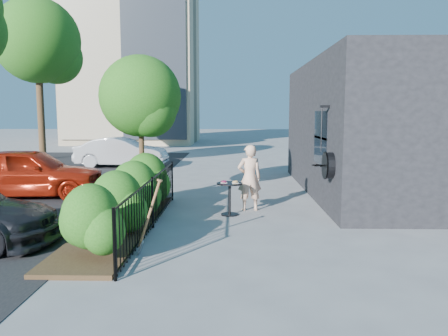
{
  "coord_description": "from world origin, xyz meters",
  "views": [
    {
      "loc": [
        0.22,
        -9.08,
        2.43
      ],
      "look_at": [
        0.01,
        0.77,
        1.2
      ],
      "focal_mm": 35.0,
      "sensor_mm": 36.0,
      "label": 1
    }
  ],
  "objects_px": {
    "cafe_table": "(230,193)",
    "woman": "(249,178)",
    "shovel": "(148,221)",
    "patio_tree": "(143,101)",
    "car_red": "(28,172)",
    "street_tree_far": "(38,46)",
    "car_silver": "(122,152)"
  },
  "relations": [
    {
      "from": "cafe_table",
      "to": "shovel",
      "type": "relative_size",
      "value": 0.62
    },
    {
      "from": "woman",
      "to": "shovel",
      "type": "xyz_separation_m",
      "value": [
        -1.88,
        -3.53,
        -0.24
      ]
    },
    {
      "from": "street_tree_far",
      "to": "car_silver",
      "type": "distance_m",
      "value": 7.99
    },
    {
      "from": "shovel",
      "to": "woman",
      "type": "bearing_deg",
      "value": 62.01
    },
    {
      "from": "woman",
      "to": "car_silver",
      "type": "distance_m",
      "value": 10.46
    },
    {
      "from": "shovel",
      "to": "car_silver",
      "type": "height_order",
      "value": "car_silver"
    },
    {
      "from": "shovel",
      "to": "car_silver",
      "type": "xyz_separation_m",
      "value": [
        -3.64,
        12.42,
        0.08
      ]
    },
    {
      "from": "street_tree_far",
      "to": "car_red",
      "type": "bearing_deg",
      "value": -68.43
    },
    {
      "from": "car_silver",
      "to": "car_red",
      "type": "bearing_deg",
      "value": 175.53
    },
    {
      "from": "street_tree_far",
      "to": "car_silver",
      "type": "bearing_deg",
      "value": -33.23
    },
    {
      "from": "street_tree_far",
      "to": "shovel",
      "type": "bearing_deg",
      "value": -61.1
    },
    {
      "from": "street_tree_far",
      "to": "cafe_table",
      "type": "bearing_deg",
      "value": -51.68
    },
    {
      "from": "patio_tree",
      "to": "cafe_table",
      "type": "height_order",
      "value": "patio_tree"
    },
    {
      "from": "woman",
      "to": "cafe_table",
      "type": "bearing_deg",
      "value": 39.65
    },
    {
      "from": "street_tree_far",
      "to": "car_red",
      "type": "height_order",
      "value": "street_tree_far"
    },
    {
      "from": "patio_tree",
      "to": "car_red",
      "type": "height_order",
      "value": "patio_tree"
    },
    {
      "from": "patio_tree",
      "to": "woman",
      "type": "distance_m",
      "value": 3.59
    },
    {
      "from": "cafe_table",
      "to": "woman",
      "type": "distance_m",
      "value": 0.79
    },
    {
      "from": "cafe_table",
      "to": "woman",
      "type": "height_order",
      "value": "woman"
    },
    {
      "from": "street_tree_far",
      "to": "car_red",
      "type": "relative_size",
      "value": 1.94
    },
    {
      "from": "shovel",
      "to": "car_silver",
      "type": "distance_m",
      "value": 12.95
    },
    {
      "from": "patio_tree",
      "to": "car_red",
      "type": "distance_m",
      "value": 4.12
    },
    {
      "from": "cafe_table",
      "to": "woman",
      "type": "relative_size",
      "value": 0.5
    },
    {
      "from": "street_tree_far",
      "to": "car_silver",
      "type": "xyz_separation_m",
      "value": [
        5.05,
        -3.31,
        -5.24
      ]
    },
    {
      "from": "cafe_table",
      "to": "woman",
      "type": "bearing_deg",
      "value": 47.81
    },
    {
      "from": "patio_tree",
      "to": "car_red",
      "type": "relative_size",
      "value": 0.92
    },
    {
      "from": "street_tree_far",
      "to": "woman",
      "type": "height_order",
      "value": "street_tree_far"
    },
    {
      "from": "shovel",
      "to": "car_silver",
      "type": "relative_size",
      "value": 0.33
    },
    {
      "from": "car_red",
      "to": "car_silver",
      "type": "height_order",
      "value": "car_red"
    },
    {
      "from": "patio_tree",
      "to": "street_tree_far",
      "type": "bearing_deg",
      "value": 124.51
    },
    {
      "from": "shovel",
      "to": "car_red",
      "type": "distance_m",
      "value": 6.85
    },
    {
      "from": "patio_tree",
      "to": "car_red",
      "type": "bearing_deg",
      "value": 169.83
    }
  ]
}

